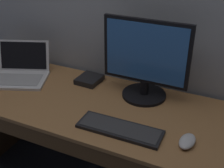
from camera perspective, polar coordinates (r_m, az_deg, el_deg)
name	(u,v)px	position (r m, az deg, el deg)	size (l,w,h in m)	color
desk	(98,136)	(1.74, -2.61, -9.98)	(1.87, 0.64, 0.74)	olive
laptop_silver	(20,73)	(1.96, -17.19, 2.03)	(0.42, 0.40, 0.21)	silver
external_monitor	(145,63)	(1.61, 6.40, 4.10)	(0.48, 0.25, 0.45)	black
wired_keyboard	(120,129)	(1.43, 1.49, -8.56)	(0.41, 0.14, 0.02)	black
computer_mouse	(187,141)	(1.39, 14.19, -10.56)	(0.07, 0.12, 0.03)	#B7B7BC
external_drive_box	(89,79)	(1.85, -4.35, 0.87)	(0.14, 0.15, 0.03)	black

